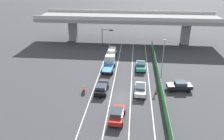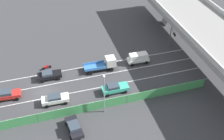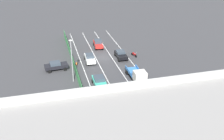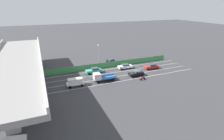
# 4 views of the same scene
# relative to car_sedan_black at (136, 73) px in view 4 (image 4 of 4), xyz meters

# --- Properties ---
(ground_plane) EXTENTS (300.00, 300.00, 0.00)m
(ground_plane) POSITION_rel_car_sedan_black_xyz_m (3.37, -1.25, -0.87)
(ground_plane) COLOR #38383A
(lane_line_left_edge) EXTENTS (0.14, 47.37, 0.01)m
(lane_line_left_edge) POSITION_rel_car_sedan_black_xyz_m (-1.55, 4.44, -0.87)
(lane_line_left_edge) COLOR silver
(lane_line_left_edge) RESTS_ON ground
(lane_line_mid_left) EXTENTS (0.14, 47.37, 0.01)m
(lane_line_mid_left) POSITION_rel_car_sedan_black_xyz_m (1.73, 4.44, -0.87)
(lane_line_mid_left) COLOR silver
(lane_line_mid_left) RESTS_ON ground
(lane_line_mid_right) EXTENTS (0.14, 47.37, 0.01)m
(lane_line_mid_right) POSITION_rel_car_sedan_black_xyz_m (5.02, 4.44, -0.87)
(lane_line_mid_right) COLOR silver
(lane_line_mid_right) RESTS_ON ground
(lane_line_right_edge) EXTENTS (0.14, 47.37, 0.01)m
(lane_line_right_edge) POSITION_rel_car_sedan_black_xyz_m (8.30, 4.44, -0.87)
(lane_line_right_edge) COLOR silver
(lane_line_right_edge) RESTS_ON ground
(elevated_overpass) EXTENTS (50.26, 11.44, 8.24)m
(elevated_overpass) POSITION_rel_car_sedan_black_xyz_m (3.37, 30.12, 5.70)
(elevated_overpass) COLOR gray
(elevated_overpass) RESTS_ON ground
(green_fence) EXTENTS (0.10, 43.47, 1.82)m
(green_fence) POSITION_rel_car_sedan_black_xyz_m (10.04, 4.44, 0.04)
(green_fence) COLOR #3D8E4C
(green_fence) RESTS_ON ground
(car_sedan_black) EXTENTS (2.13, 4.38, 1.55)m
(car_sedan_black) POSITION_rel_car_sedan_black_xyz_m (0.00, 0.00, 0.00)
(car_sedan_black) COLOR black
(car_sedan_black) RESTS_ON ground
(car_sedan_red) EXTENTS (2.23, 4.52, 1.70)m
(car_sedan_red) POSITION_rel_car_sedan_black_xyz_m (3.26, -7.37, 0.07)
(car_sedan_red) COLOR red
(car_sedan_red) RESTS_ON ground
(car_van_white) EXTENTS (2.06, 4.37, 2.08)m
(car_van_white) POSITION_rel_car_sedan_black_xyz_m (0.03, 17.45, 0.31)
(car_van_white) COLOR silver
(car_van_white) RESTS_ON ground
(car_sedan_white) EXTENTS (2.14, 4.56, 1.60)m
(car_sedan_white) POSITION_rel_car_sedan_black_xyz_m (6.57, 0.31, 0.03)
(car_sedan_white) COLOR white
(car_sedan_white) RESTS_ON ground
(car_taxi_teal) EXTENTS (2.08, 4.68, 1.68)m
(car_taxi_teal) POSITION_rel_car_sedan_black_xyz_m (6.81, 10.53, 0.05)
(car_taxi_teal) COLOR teal
(car_taxi_teal) RESTS_ON ground
(flatbed_truck_blue) EXTENTS (2.37, 6.10, 2.49)m
(flatbed_truck_blue) POSITION_rel_car_sedan_black_xyz_m (0.18, 10.69, 0.41)
(flatbed_truck_blue) COLOR black
(flatbed_truck_blue) RESTS_ON ground
(motorcycle) EXTENTS (0.75, 1.91, 0.93)m
(motorcycle) POSITION_rel_car_sedan_black_xyz_m (-2.97, -0.26, -0.41)
(motorcycle) COLOR black
(motorcycle) RESTS_ON ground
(parked_sedan_dark) EXTENTS (4.44, 2.42, 1.63)m
(parked_sedan_dark) POSITION_rel_car_sedan_black_xyz_m (13.34, 2.26, 0.04)
(parked_sedan_dark) COLOR black
(parked_sedan_dark) RESTS_ON ground
(traffic_light) EXTENTS (3.17, 1.02, 4.89)m
(traffic_light) POSITION_rel_car_sedan_black_xyz_m (-2.40, 25.59, 2.62)
(traffic_light) COLOR #47474C
(traffic_light) RESTS_ON ground
(street_lamp) EXTENTS (0.60, 0.36, 7.59)m
(street_lamp) POSITION_rel_car_sedan_black_xyz_m (10.80, 7.62, 3.70)
(street_lamp) COLOR gray
(street_lamp) RESTS_ON ground
(traffic_cone) EXTENTS (0.47, 0.47, 0.57)m
(traffic_cone) POSITION_rel_car_sedan_black_xyz_m (9.33, 0.65, -0.61)
(traffic_cone) COLOR orange
(traffic_cone) RESTS_ON ground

